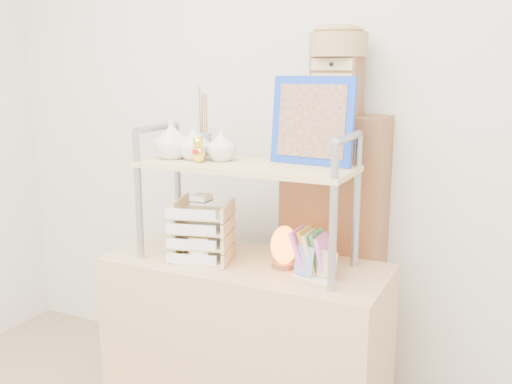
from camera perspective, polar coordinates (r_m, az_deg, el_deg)
room_shell at (r=1.63m, az=-14.71°, el=16.87°), size 3.42×3.41×2.61m
desk at (r=2.58m, az=-1.03°, el=-14.85°), size 1.20×0.50×0.75m
cabinet at (r=2.69m, az=7.71°, el=-6.90°), size 0.45×0.25×1.35m
hutch at (r=2.36m, az=-2.13°, el=3.25°), size 0.90×0.34×0.77m
letter_tray at (r=2.44m, az=-5.38°, el=-4.17°), size 0.28×0.27×0.28m
salt_lamp at (r=2.34m, az=2.81°, el=-5.45°), size 0.12×0.11×0.18m
desk_clock at (r=2.39m, az=-5.67°, el=-5.89°), size 0.09×0.05×0.12m
postcard_stand at (r=2.24m, az=5.86°, el=-7.78°), size 0.18×0.09×0.13m
drawer_chest at (r=2.52m, az=8.08°, el=10.40°), size 0.20×0.16×0.25m
woven_basket at (r=2.52m, az=8.22°, el=14.38°), size 0.25×0.25×0.10m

